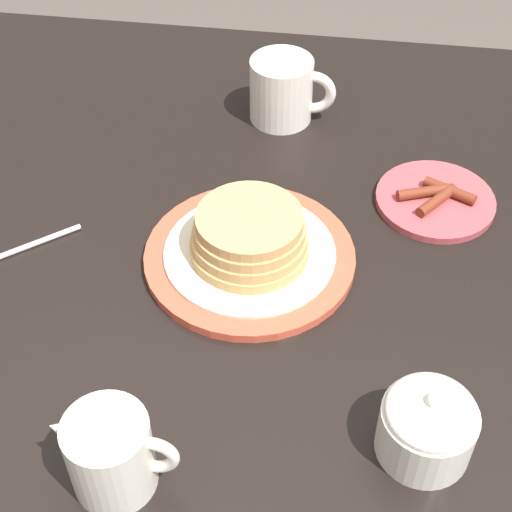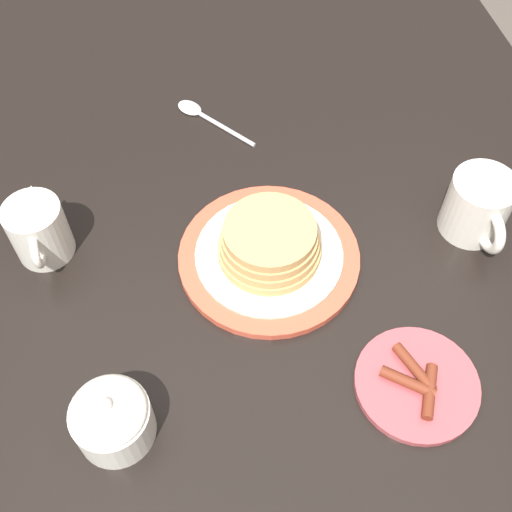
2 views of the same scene
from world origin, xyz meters
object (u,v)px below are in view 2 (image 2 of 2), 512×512
object	(u,v)px
creamer_pitcher	(38,229)
spoon	(202,115)
sugar_bowl	(112,418)
coffee_mug	(478,207)
side_plate_bacon	(417,383)
pancake_plate	(269,249)

from	to	relation	value
creamer_pitcher	spoon	world-z (taller)	creamer_pitcher
sugar_bowl	creamer_pitcher	bearing A→B (deg)	-165.29
coffee_mug	spoon	xyz separation A→B (m)	(-0.31, -0.34, -0.04)
spoon	creamer_pitcher	bearing A→B (deg)	-49.14
side_plate_bacon	creamer_pitcher	xyz separation A→B (m)	(-0.31, -0.44, 0.04)
coffee_mug	creamer_pitcher	world-z (taller)	creamer_pitcher
coffee_mug	spoon	world-z (taller)	coffee_mug
creamer_pitcher	spoon	bearing A→B (deg)	130.86
creamer_pitcher	sugar_bowl	world-z (taller)	creamer_pitcher
side_plate_bacon	creamer_pitcher	world-z (taller)	creamer_pitcher
coffee_mug	sugar_bowl	distance (m)	0.56
pancake_plate	sugar_bowl	bearing A→B (deg)	-48.34
coffee_mug	sugar_bowl	world-z (taller)	coffee_mug
pancake_plate	creamer_pitcher	xyz separation A→B (m)	(-0.08, -0.30, 0.02)
coffee_mug	sugar_bowl	size ratio (longest dim) A/B	1.34
sugar_bowl	coffee_mug	bearing A→B (deg)	110.70
pancake_plate	sugar_bowl	size ratio (longest dim) A/B	2.75
side_plate_bacon	coffee_mug	world-z (taller)	coffee_mug
pancake_plate	creamer_pitcher	size ratio (longest dim) A/B	2.11
pancake_plate	coffee_mug	xyz separation A→B (m)	(0.00, 0.30, 0.02)
coffee_mug	side_plate_bacon	bearing A→B (deg)	-36.53
pancake_plate	coffee_mug	world-z (taller)	coffee_mug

